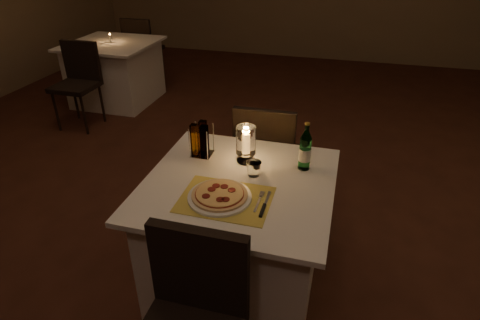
% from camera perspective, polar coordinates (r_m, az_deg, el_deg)
% --- Properties ---
extents(floor, '(8.00, 10.00, 0.02)m').
position_cam_1_polar(floor, '(2.75, 3.78, -14.33)').
color(floor, '#472116').
rests_on(floor, ground).
extents(main_table, '(1.00, 1.00, 0.74)m').
position_cam_1_polar(main_table, '(2.36, -0.13, -10.53)').
color(main_table, white).
rests_on(main_table, ground).
extents(chair_near, '(0.42, 0.42, 0.90)m').
position_cam_1_polar(chair_near, '(1.76, -6.79, -20.69)').
color(chair_near, black).
rests_on(chair_near, ground).
extents(chair_far, '(0.42, 0.42, 0.90)m').
position_cam_1_polar(chair_far, '(2.84, 3.72, 1.28)').
color(chair_far, black).
rests_on(chair_far, ground).
extents(placemat, '(0.45, 0.34, 0.00)m').
position_cam_1_polar(placemat, '(2.00, -2.08, -5.61)').
color(placemat, gold).
rests_on(placemat, main_table).
extents(plate, '(0.32, 0.32, 0.01)m').
position_cam_1_polar(plate, '(2.00, -2.91, -5.27)').
color(plate, white).
rests_on(plate, placemat).
extents(pizza, '(0.28, 0.28, 0.02)m').
position_cam_1_polar(pizza, '(1.99, -2.92, -4.89)').
color(pizza, '#D8B77F').
rests_on(pizza, plate).
extents(fork, '(0.02, 0.18, 0.00)m').
position_cam_1_polar(fork, '(1.99, 2.77, -5.70)').
color(fork, silver).
rests_on(fork, placemat).
extents(knife, '(0.02, 0.22, 0.01)m').
position_cam_1_polar(knife, '(1.94, 3.38, -6.79)').
color(knife, black).
rests_on(knife, placemat).
extents(tumbler, '(0.08, 0.08, 0.08)m').
position_cam_1_polar(tumbler, '(2.17, 1.97, -1.25)').
color(tumbler, white).
rests_on(tumbler, main_table).
extents(water_bottle, '(0.07, 0.07, 0.28)m').
position_cam_1_polar(water_bottle, '(2.23, 9.24, 1.32)').
color(water_bottle, '#5AA86F').
rests_on(water_bottle, main_table).
extents(hurricane_candle, '(0.11, 0.11, 0.22)m').
position_cam_1_polar(hurricane_candle, '(2.27, 0.85, 2.67)').
color(hurricane_candle, white).
rests_on(hurricane_candle, main_table).
extents(cruet_caddy, '(0.12, 0.12, 0.21)m').
position_cam_1_polar(cruet_caddy, '(2.35, -5.57, 2.75)').
color(cruet_caddy, white).
rests_on(cruet_caddy, main_table).
extents(neighbor_table_left, '(1.00, 1.00, 0.74)m').
position_cam_1_polar(neighbor_table_left, '(5.32, -17.24, 11.85)').
color(neighbor_table_left, white).
rests_on(neighbor_table_left, ground).
extents(neighbor_chair_la, '(0.42, 0.42, 0.90)m').
position_cam_1_polar(neighbor_chair_la, '(4.72, -22.00, 11.03)').
color(neighbor_chair_la, black).
rests_on(neighbor_chair_la, ground).
extents(neighbor_chair_lb, '(0.42, 0.42, 0.90)m').
position_cam_1_polar(neighbor_chair_lb, '(5.87, -13.88, 15.69)').
color(neighbor_chair_lb, black).
rests_on(neighbor_chair_lb, ground).
extents(neighbor_candle_left, '(0.03, 0.03, 0.11)m').
position_cam_1_polar(neighbor_candle_left, '(5.22, -17.94, 16.15)').
color(neighbor_candle_left, white).
rests_on(neighbor_candle_left, neighbor_table_left).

